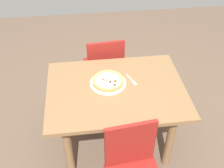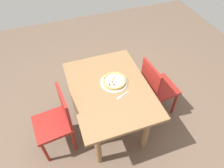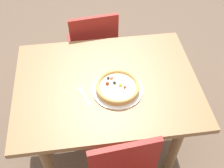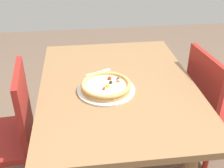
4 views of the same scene
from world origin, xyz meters
The scene contains 6 objects.
dining_table centered at (0.00, 0.00, 0.63)m, with size 1.18×0.87×0.75m.
chair_near centered at (0.04, -0.65, 0.48)m, with size 0.43×0.43×0.88m.
chair_far centered at (-0.05, 0.65, 0.48)m, with size 0.44×0.44×0.88m.
plate centered at (0.06, -0.07, 0.75)m, with size 0.32×0.32×0.01m, color silver.
pizza centered at (0.06, -0.07, 0.78)m, with size 0.27×0.27×0.04m.
fork centered at (-0.15, -0.09, 0.75)m, with size 0.07×0.16×0.00m.
Camera 4 is at (1.35, -0.20, 1.56)m, focal length 44.94 mm.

